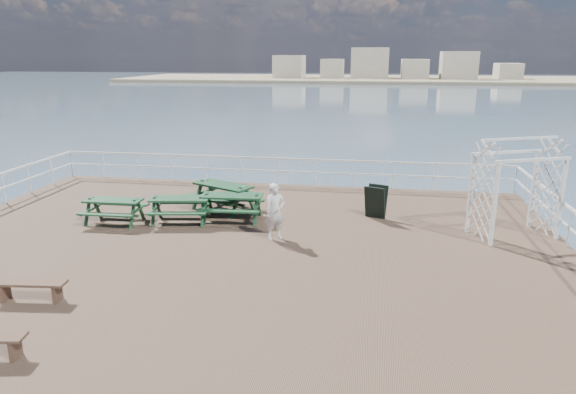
{
  "coord_description": "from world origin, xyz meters",
  "views": [
    {
      "loc": [
        3.6,
        -12.51,
        4.97
      ],
      "look_at": [
        1.33,
        1.21,
        1.1
      ],
      "focal_mm": 32.0,
      "sensor_mm": 36.0,
      "label": 1
    }
  ],
  "objects_px": {
    "picnic_table_a": "(180,204)",
    "picnic_table_c": "(232,202)",
    "picnic_table_d": "(114,206)",
    "person": "(275,212)",
    "flat_bench_near": "(30,286)",
    "trellis_arbor": "(515,193)",
    "picnic_table_b": "(223,191)"
  },
  "relations": [
    {
      "from": "picnic_table_c",
      "to": "picnic_table_d",
      "type": "xyz_separation_m",
      "value": [
        -3.48,
        -0.87,
        -0.05
      ]
    },
    {
      "from": "flat_bench_near",
      "to": "person",
      "type": "bearing_deg",
      "value": 39.71
    },
    {
      "from": "picnic_table_d",
      "to": "trellis_arbor",
      "type": "xyz_separation_m",
      "value": [
        11.68,
        0.75,
        0.72
      ]
    },
    {
      "from": "picnic_table_b",
      "to": "person",
      "type": "height_order",
      "value": "person"
    },
    {
      "from": "picnic_table_d",
      "to": "person",
      "type": "bearing_deg",
      "value": -8.06
    },
    {
      "from": "flat_bench_near",
      "to": "person",
      "type": "height_order",
      "value": "person"
    },
    {
      "from": "picnic_table_d",
      "to": "picnic_table_a",
      "type": "bearing_deg",
      "value": 10.9
    },
    {
      "from": "picnic_table_c",
      "to": "flat_bench_near",
      "type": "height_order",
      "value": "picnic_table_c"
    },
    {
      "from": "picnic_table_d",
      "to": "trellis_arbor",
      "type": "distance_m",
      "value": 11.72
    },
    {
      "from": "picnic_table_b",
      "to": "trellis_arbor",
      "type": "height_order",
      "value": "trellis_arbor"
    },
    {
      "from": "person",
      "to": "picnic_table_d",
      "type": "bearing_deg",
      "value": 140.96
    },
    {
      "from": "picnic_table_a",
      "to": "picnic_table_d",
      "type": "bearing_deg",
      "value": -177.33
    },
    {
      "from": "picnic_table_a",
      "to": "picnic_table_c",
      "type": "xyz_separation_m",
      "value": [
        1.53,
        0.45,
        0.03
      ]
    },
    {
      "from": "person",
      "to": "picnic_table_c",
      "type": "bearing_deg",
      "value": 105.78
    },
    {
      "from": "picnic_table_d",
      "to": "picnic_table_b",
      "type": "bearing_deg",
      "value": 31.7
    },
    {
      "from": "picnic_table_d",
      "to": "flat_bench_near",
      "type": "distance_m",
      "value": 5.19
    },
    {
      "from": "picnic_table_c",
      "to": "person",
      "type": "height_order",
      "value": "person"
    },
    {
      "from": "flat_bench_near",
      "to": "person",
      "type": "distance_m",
      "value": 6.27
    },
    {
      "from": "picnic_table_b",
      "to": "flat_bench_near",
      "type": "bearing_deg",
      "value": -80.94
    },
    {
      "from": "picnic_table_a",
      "to": "picnic_table_d",
      "type": "relative_size",
      "value": 1.14
    },
    {
      "from": "picnic_table_a",
      "to": "trellis_arbor",
      "type": "relative_size",
      "value": 0.71
    },
    {
      "from": "picnic_table_a",
      "to": "picnic_table_c",
      "type": "height_order",
      "value": "picnic_table_c"
    },
    {
      "from": "picnic_table_d",
      "to": "trellis_arbor",
      "type": "relative_size",
      "value": 0.62
    },
    {
      "from": "picnic_table_c",
      "to": "picnic_table_a",
      "type": "bearing_deg",
      "value": -167.75
    },
    {
      "from": "flat_bench_near",
      "to": "picnic_table_d",
      "type": "bearing_deg",
      "value": 92.27
    },
    {
      "from": "trellis_arbor",
      "to": "person",
      "type": "bearing_deg",
      "value": 168.59
    },
    {
      "from": "picnic_table_d",
      "to": "flat_bench_near",
      "type": "bearing_deg",
      "value": -82.54
    },
    {
      "from": "picnic_table_b",
      "to": "person",
      "type": "relative_size",
      "value": 1.59
    },
    {
      "from": "picnic_table_a",
      "to": "flat_bench_near",
      "type": "relative_size",
      "value": 1.3
    },
    {
      "from": "picnic_table_a",
      "to": "person",
      "type": "xyz_separation_m",
      "value": [
        3.17,
        -1.03,
        0.24
      ]
    },
    {
      "from": "picnic_table_d",
      "to": "person",
      "type": "height_order",
      "value": "person"
    },
    {
      "from": "picnic_table_c",
      "to": "flat_bench_near",
      "type": "xyz_separation_m",
      "value": [
        -2.69,
        -5.99,
        -0.26
      ]
    }
  ]
}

